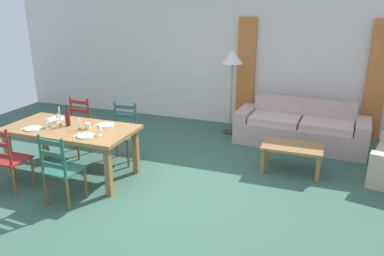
% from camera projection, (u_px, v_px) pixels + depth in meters
% --- Properties ---
extents(ground_plane, '(9.60, 9.60, 0.02)m').
position_uv_depth(ground_plane, '(149.00, 187.00, 5.40)').
color(ground_plane, '#365B4B').
extents(wall_far, '(9.60, 0.16, 2.70)m').
position_uv_depth(wall_far, '(217.00, 59.00, 7.90)').
color(wall_far, silver).
rests_on(wall_far, ground_plane).
extents(curtain_panel_left, '(0.35, 0.08, 2.20)m').
position_uv_depth(curtain_panel_left, '(246.00, 74.00, 7.65)').
color(curtain_panel_left, '#C16B31').
rests_on(curtain_panel_left, ground_plane).
extents(curtain_panel_right, '(0.35, 0.08, 2.20)m').
position_uv_depth(curtain_panel_right, '(376.00, 82.00, 6.86)').
color(curtain_panel_right, '#C16B31').
rests_on(curtain_panel_right, ground_plane).
extents(dining_table, '(1.90, 0.96, 0.75)m').
position_uv_depth(dining_table, '(71.00, 133.00, 5.57)').
color(dining_table, olive).
rests_on(dining_table, ground_plane).
extents(dining_chair_near_left, '(0.43, 0.41, 0.96)m').
position_uv_depth(dining_chair_near_left, '(8.00, 159.00, 5.13)').
color(dining_chair_near_left, maroon).
rests_on(dining_chair_near_left, ground_plane).
extents(dining_chair_near_right, '(0.44, 0.43, 0.96)m').
position_uv_depth(dining_chair_near_right, '(61.00, 169.00, 4.81)').
color(dining_chair_near_right, '#255C4C').
rests_on(dining_chair_near_right, ground_plane).
extents(dining_chair_far_left, '(0.44, 0.42, 0.96)m').
position_uv_depth(dining_chair_far_left, '(77.00, 127.00, 6.41)').
color(dining_chair_far_left, maroon).
rests_on(dining_chair_far_left, ground_plane).
extents(dining_chair_far_right, '(0.45, 0.43, 0.96)m').
position_uv_depth(dining_chair_far_right, '(123.00, 133.00, 6.12)').
color(dining_chair_far_right, '#22504B').
rests_on(dining_chair_far_right, ground_plane).
extents(dinner_plate_near_left, '(0.24, 0.24, 0.02)m').
position_uv_depth(dinner_plate_near_left, '(33.00, 128.00, 5.46)').
color(dinner_plate_near_left, white).
rests_on(dinner_plate_near_left, dining_table).
extents(fork_near_left, '(0.03, 0.17, 0.01)m').
position_uv_depth(fork_near_left, '(25.00, 128.00, 5.51)').
color(fork_near_left, silver).
rests_on(fork_near_left, dining_table).
extents(dinner_plate_near_right, '(0.24, 0.24, 0.02)m').
position_uv_depth(dinner_plate_near_right, '(86.00, 136.00, 5.17)').
color(dinner_plate_near_right, white).
rests_on(dinner_plate_near_right, dining_table).
extents(fork_near_right, '(0.03, 0.17, 0.01)m').
position_uv_depth(fork_near_right, '(77.00, 135.00, 5.22)').
color(fork_near_right, silver).
rests_on(fork_near_right, dining_table).
extents(dinner_plate_far_left, '(0.24, 0.24, 0.02)m').
position_uv_depth(dinner_plate_far_left, '(56.00, 119.00, 5.90)').
color(dinner_plate_far_left, white).
rests_on(dinner_plate_far_left, dining_table).
extents(fork_far_left, '(0.03, 0.17, 0.01)m').
position_uv_depth(fork_far_left, '(48.00, 118.00, 5.96)').
color(fork_far_left, silver).
rests_on(fork_far_left, dining_table).
extents(dinner_plate_far_right, '(0.24, 0.24, 0.02)m').
position_uv_depth(dinner_plate_far_right, '(106.00, 125.00, 5.61)').
color(dinner_plate_far_right, white).
rests_on(dinner_plate_far_right, dining_table).
extents(fork_far_right, '(0.03, 0.17, 0.01)m').
position_uv_depth(fork_far_right, '(97.00, 124.00, 5.66)').
color(fork_far_right, silver).
rests_on(fork_far_right, dining_table).
extents(wine_bottle, '(0.07, 0.07, 0.32)m').
position_uv_depth(wine_bottle, '(68.00, 118.00, 5.58)').
color(wine_bottle, '#471919').
rests_on(wine_bottle, dining_table).
extents(wine_glass_near_left, '(0.06, 0.06, 0.16)m').
position_uv_depth(wine_glass_near_left, '(46.00, 121.00, 5.47)').
color(wine_glass_near_left, white).
rests_on(wine_glass_near_left, dining_table).
extents(wine_glass_near_right, '(0.06, 0.06, 0.16)m').
position_uv_depth(wine_glass_near_right, '(99.00, 128.00, 5.17)').
color(wine_glass_near_right, white).
rests_on(wine_glass_near_right, dining_table).
extents(wine_glass_far_left, '(0.06, 0.06, 0.16)m').
position_uv_depth(wine_glass_far_left, '(58.00, 116.00, 5.71)').
color(wine_glass_far_left, white).
rests_on(wine_glass_far_left, dining_table).
extents(coffee_cup_primary, '(0.07, 0.07, 0.09)m').
position_uv_depth(coffee_cup_primary, '(88.00, 126.00, 5.45)').
color(coffee_cup_primary, beige).
rests_on(coffee_cup_primary, dining_table).
extents(coffee_cup_secondary, '(0.07, 0.07, 0.09)m').
position_uv_depth(coffee_cup_secondary, '(50.00, 124.00, 5.54)').
color(coffee_cup_secondary, beige).
rests_on(coffee_cup_secondary, dining_table).
extents(candle_tall, '(0.05, 0.05, 0.29)m').
position_uv_depth(candle_tall, '(60.00, 120.00, 5.59)').
color(candle_tall, '#998C66').
rests_on(candle_tall, dining_table).
extents(candle_short, '(0.05, 0.05, 0.18)m').
position_uv_depth(candle_short, '(80.00, 127.00, 5.42)').
color(candle_short, '#998C66').
rests_on(candle_short, dining_table).
extents(couch, '(2.33, 0.94, 0.80)m').
position_uv_depth(couch, '(300.00, 129.00, 6.88)').
color(couch, '#B89993').
rests_on(couch, ground_plane).
extents(coffee_table, '(0.90, 0.56, 0.42)m').
position_uv_depth(coffee_table, '(292.00, 149.00, 5.78)').
color(coffee_table, olive).
rests_on(coffee_table, ground_plane).
extents(standing_lamp, '(0.40, 0.40, 1.64)m').
position_uv_depth(standing_lamp, '(232.00, 62.00, 7.12)').
color(standing_lamp, '#332D28').
rests_on(standing_lamp, ground_plane).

